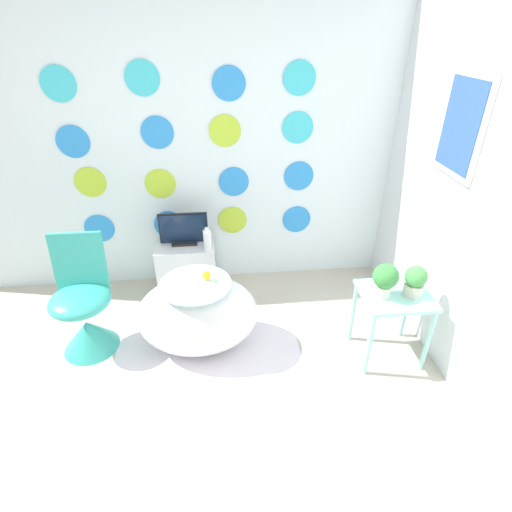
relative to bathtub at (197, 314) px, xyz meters
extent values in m
plane|color=#BCB29E|center=(0.00, -1.09, -0.28)|extent=(12.00, 12.00, 0.00)
cube|color=white|center=(0.00, 0.95, 1.02)|extent=(4.29, 0.04, 2.60)
cylinder|color=#2D8CE0|center=(-0.83, 0.92, 0.26)|extent=(0.25, 0.01, 0.25)
cylinder|color=#2D8CE0|center=(-0.25, 0.92, 0.27)|extent=(0.25, 0.01, 0.25)
cylinder|color=#B2D633|center=(0.30, 0.92, 0.29)|extent=(0.25, 0.01, 0.25)
cylinder|color=#2D8CE0|center=(0.88, 0.92, 0.27)|extent=(0.25, 0.01, 0.25)
cylinder|color=#B2D633|center=(-0.83, 0.92, 0.68)|extent=(0.25, 0.01, 0.25)
cylinder|color=#B2D633|center=(-0.28, 0.92, 0.64)|extent=(0.25, 0.01, 0.25)
cylinder|color=#2D8CE0|center=(0.33, 0.92, 0.64)|extent=(0.25, 0.01, 0.25)
cylinder|color=#2D8CE0|center=(0.87, 0.92, 0.67)|extent=(0.25, 0.01, 0.25)
cylinder|color=#2D8CE0|center=(-0.89, 0.92, 1.00)|extent=(0.25, 0.01, 0.25)
cylinder|color=#2D8CE0|center=(-0.25, 0.92, 1.06)|extent=(0.25, 0.01, 0.25)
cylinder|color=#B2D633|center=(0.27, 0.92, 1.06)|extent=(0.25, 0.01, 0.25)
cylinder|color=#3DC6D6|center=(0.84, 0.92, 1.07)|extent=(0.25, 0.01, 0.25)
cylinder|color=#3DC6D6|center=(-0.90, 0.92, 1.41)|extent=(0.25, 0.01, 0.25)
cylinder|color=#3DC6D6|center=(-0.31, 0.92, 1.44)|extent=(0.25, 0.01, 0.25)
cylinder|color=#2D8CE0|center=(0.31, 0.92, 1.40)|extent=(0.25, 0.01, 0.25)
cylinder|color=#3DC6D6|center=(0.84, 0.92, 1.43)|extent=(0.25, 0.01, 0.25)
cube|color=silver|center=(1.67, -0.08, 1.02)|extent=(0.04, 3.02, 2.60)
cube|color=white|center=(1.64, 0.02, 1.27)|extent=(0.02, 0.44, 0.60)
cube|color=#3359B2|center=(1.63, 0.02, 1.27)|extent=(0.01, 0.36, 0.52)
cube|color=silver|center=(0.06, -0.14, -0.28)|extent=(1.33, 0.92, 0.01)
ellipsoid|color=white|center=(0.00, 0.00, 0.00)|extent=(0.85, 0.60, 0.57)
cylinder|color=#B2DBEA|center=(0.00, 0.00, 0.26)|extent=(0.49, 0.49, 0.01)
sphere|color=yellow|center=(0.08, 0.03, 0.31)|extent=(0.06, 0.06, 0.06)
sphere|color=yellow|center=(0.08, 0.02, 0.33)|extent=(0.04, 0.04, 0.04)
cone|color=orange|center=(0.08, 0.00, 0.33)|extent=(0.02, 0.02, 0.02)
cone|color=#38B2A3|center=(-0.79, 0.06, -0.17)|extent=(0.40, 0.40, 0.23)
ellipsoid|color=#38B2A3|center=(-0.79, 0.06, 0.14)|extent=(0.42, 0.42, 0.15)
cube|color=#38B2A3|center=(-0.79, 0.22, 0.35)|extent=(0.35, 0.10, 0.43)
cube|color=silver|center=(-0.11, 0.71, -0.04)|extent=(0.48, 0.38, 0.48)
cube|color=white|center=(-0.11, 0.53, 0.04)|extent=(0.41, 0.01, 0.13)
cube|color=black|center=(-0.11, 0.71, 0.21)|extent=(0.21, 0.12, 0.02)
cube|color=black|center=(-0.11, 0.71, 0.34)|extent=(0.40, 0.01, 0.26)
cube|color=#0F1E38|center=(-0.11, 0.70, 0.34)|extent=(0.38, 0.01, 0.24)
cylinder|color=white|center=(0.09, 0.58, 0.28)|extent=(0.07, 0.07, 0.17)
cylinder|color=white|center=(0.09, 0.58, 0.38)|extent=(0.04, 0.04, 0.02)
cube|color=#99E0D8|center=(1.32, -0.22, 0.23)|extent=(0.45, 0.40, 0.02)
cylinder|color=#99E0D8|center=(1.12, -0.40, -0.03)|extent=(0.03, 0.03, 0.50)
cylinder|color=#99E0D8|center=(1.52, -0.40, -0.03)|extent=(0.03, 0.03, 0.50)
cylinder|color=#99E0D8|center=(1.12, -0.05, -0.03)|extent=(0.03, 0.03, 0.50)
cylinder|color=#99E0D8|center=(1.52, -0.05, -0.03)|extent=(0.03, 0.03, 0.50)
cylinder|color=beige|center=(1.22, -0.24, 0.29)|extent=(0.10, 0.10, 0.09)
sphere|color=#3D8E42|center=(1.22, -0.24, 0.40)|extent=(0.16, 0.16, 0.16)
cylinder|color=beige|center=(1.43, -0.24, 0.28)|extent=(0.12, 0.12, 0.08)
sphere|color=#4C9E4C|center=(1.43, -0.24, 0.39)|extent=(0.14, 0.14, 0.14)
camera|label=1|loc=(0.19, -2.25, 1.80)|focal=28.00mm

